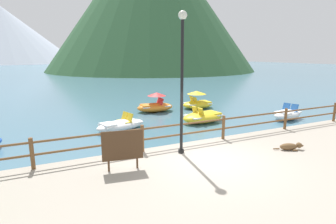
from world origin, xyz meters
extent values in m
plane|color=#477084|center=(0.00, 40.00, 0.00)|extent=(200.00, 200.00, 0.00)
cube|color=#A39989|center=(0.00, -2.20, 0.20)|extent=(28.00, 8.00, 0.40)
cylinder|color=brown|center=(-5.10, 1.55, 0.88)|extent=(0.12, 0.12, 0.95)
cylinder|color=brown|center=(-1.70, 1.55, 0.88)|extent=(0.12, 0.12, 0.95)
cylinder|color=brown|center=(1.70, 1.55, 0.88)|extent=(0.12, 0.12, 0.95)
cylinder|color=brown|center=(5.10, 1.55, 0.88)|extent=(0.12, 0.12, 0.95)
cylinder|color=brown|center=(8.50, 1.55, 0.88)|extent=(0.12, 0.12, 0.95)
cylinder|color=brown|center=(0.00, 1.55, 1.21)|extent=(23.80, 0.07, 0.07)
cylinder|color=brown|center=(0.00, 1.55, 0.83)|extent=(23.80, 0.07, 0.07)
cylinder|color=black|center=(-0.54, 0.88, 2.58)|extent=(0.10, 0.10, 4.37)
sphere|color=silver|center=(-0.54, 0.88, 4.89)|extent=(0.28, 0.28, 0.28)
cylinder|color=black|center=(-0.54, 0.88, 0.46)|extent=(0.20, 0.20, 0.12)
cube|color=silver|center=(-2.72, 0.37, 1.15)|extent=(1.09, 0.20, 0.80)
cube|color=#4C331E|center=(-2.72, 0.36, 1.15)|extent=(1.17, 0.21, 0.88)
cylinder|color=#4C331E|center=(-3.13, 0.43, 0.57)|extent=(0.06, 0.06, 0.35)
cylinder|color=#4C331E|center=(-2.31, 0.31, 0.57)|extent=(0.06, 0.06, 0.35)
ellipsoid|color=brown|center=(3.02, -0.47, 0.52)|extent=(0.69, 0.47, 0.24)
sphere|color=brown|center=(3.38, -0.61, 0.56)|extent=(0.20, 0.20, 0.20)
ellipsoid|color=brown|center=(3.48, -0.64, 0.54)|extent=(0.14, 0.12, 0.08)
cylinder|color=brown|center=(2.64, -0.29, 0.44)|extent=(0.22, 0.11, 0.04)
ellipsoid|color=brown|center=(3.12, -0.68, 0.44)|extent=(0.21, 0.14, 0.07)
ellipsoid|color=brown|center=(3.23, -0.38, 0.44)|extent=(0.21, 0.14, 0.07)
ellipsoid|color=yellow|center=(3.27, 5.50, 0.30)|extent=(2.63, 1.61, 0.60)
cube|color=silver|center=(3.27, 5.50, 0.40)|extent=(2.06, 1.31, 0.06)
cube|color=yellow|center=(3.11, 5.21, 0.47)|extent=(0.44, 0.44, 0.08)
cube|color=yellow|center=(2.93, 5.19, 0.69)|extent=(0.25, 0.42, 0.43)
cube|color=yellow|center=(3.06, 5.75, 0.47)|extent=(0.44, 0.44, 0.08)
cube|color=yellow|center=(2.88, 5.73, 0.69)|extent=(0.25, 0.42, 0.43)
cube|color=yellow|center=(3.96, 5.57, 0.46)|extent=(0.64, 1.01, 0.12)
ellipsoid|color=orange|center=(1.95, 9.29, 0.29)|extent=(2.48, 1.39, 0.58)
cube|color=silver|center=(1.95, 9.29, 0.39)|extent=(1.94, 1.14, 0.06)
cube|color=red|center=(2.14, 9.53, 0.46)|extent=(0.42, 0.42, 0.08)
cube|color=red|center=(2.32, 9.52, 0.68)|extent=(0.23, 0.41, 0.43)
cube|color=red|center=(2.12, 9.02, 0.46)|extent=(0.42, 0.42, 0.08)
cube|color=red|center=(2.30, 9.01, 0.68)|extent=(0.23, 0.41, 0.43)
cube|color=orange|center=(1.28, 9.32, 0.45)|extent=(0.58, 0.92, 0.12)
cone|color=red|center=(2.07, 9.28, 1.16)|extent=(1.27, 1.27, 0.22)
ellipsoid|color=white|center=(-1.28, 5.89, 0.25)|extent=(2.82, 1.82, 0.50)
cube|color=silver|center=(-1.28, 5.89, 0.34)|extent=(2.21, 1.47, 0.06)
cube|color=yellow|center=(-1.16, 6.17, 0.41)|extent=(0.49, 0.49, 0.08)
cube|color=yellow|center=(-0.98, 6.22, 0.63)|extent=(0.31, 0.44, 0.43)
cube|color=yellow|center=(-1.03, 5.72, 0.41)|extent=(0.49, 0.49, 0.08)
cube|color=yellow|center=(-0.86, 5.76, 0.63)|extent=(0.31, 0.44, 0.43)
cube|color=white|center=(-1.97, 5.70, 0.40)|extent=(0.77, 0.95, 0.12)
ellipsoid|color=yellow|center=(5.10, 9.07, 0.26)|extent=(2.25, 1.46, 0.53)
cube|color=silver|center=(5.10, 9.07, 0.36)|extent=(1.76, 1.20, 0.06)
cube|color=yellow|center=(4.92, 8.79, 0.43)|extent=(0.41, 0.41, 0.08)
cube|color=yellow|center=(4.74, 8.80, 0.65)|extent=(0.22, 0.41, 0.43)
cube|color=yellow|center=(4.94, 9.35, 0.43)|extent=(0.41, 0.41, 0.08)
cube|color=yellow|center=(4.76, 9.36, 0.65)|extent=(0.22, 0.41, 0.43)
cube|color=yellow|center=(5.70, 9.05, 0.42)|extent=(0.52, 0.99, 0.12)
cone|color=yellow|center=(4.99, 9.07, 1.13)|extent=(1.36, 1.36, 0.22)
ellipsoid|color=white|center=(8.12, 4.06, 0.28)|extent=(2.40, 1.73, 0.56)
cube|color=silver|center=(8.12, 4.06, 0.38)|extent=(1.89, 1.39, 0.06)
cube|color=blue|center=(8.21, 4.33, 0.45)|extent=(0.49, 0.49, 0.08)
cube|color=blue|center=(8.38, 4.38, 0.67)|extent=(0.31, 0.44, 0.43)
cube|color=blue|center=(8.34, 3.87, 0.45)|extent=(0.49, 0.49, 0.08)
cube|color=blue|center=(8.51, 3.92, 0.67)|extent=(0.31, 0.44, 0.43)
cube|color=white|center=(7.54, 3.90, 0.44)|extent=(0.68, 0.93, 0.12)
cone|color=#2D5633|center=(10.44, 61.94, 10.17)|extent=(26.91, 26.91, 20.34)
cone|color=#A8B2C1|center=(-19.01, 136.26, 12.47)|extent=(62.78, 62.78, 24.93)
camera|label=1|loc=(-4.64, -6.81, 3.69)|focal=28.69mm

